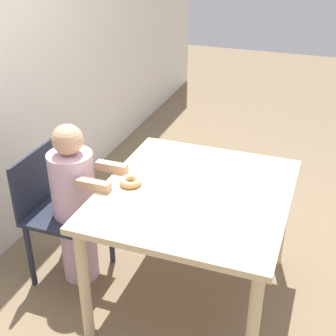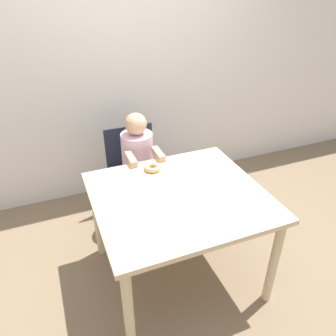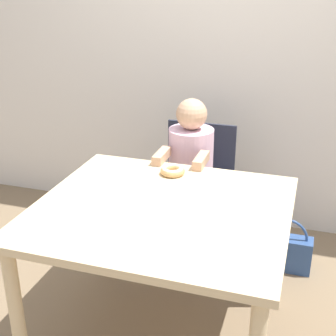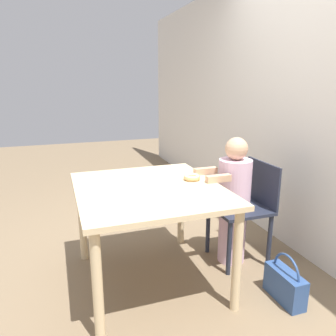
{
  "view_description": "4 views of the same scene",
  "coord_description": "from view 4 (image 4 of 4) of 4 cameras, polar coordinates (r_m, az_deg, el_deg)",
  "views": [
    {
      "loc": [
        -2.06,
        -0.6,
        2.03
      ],
      "look_at": [
        -0.02,
        0.15,
        0.86
      ],
      "focal_mm": 50.0,
      "sensor_mm": 36.0,
      "label": 1
    },
    {
      "loc": [
        -0.71,
        -1.58,
        1.98
      ],
      "look_at": [
        -0.02,
        0.15,
        0.86
      ],
      "focal_mm": 35.0,
      "sensor_mm": 36.0,
      "label": 2
    },
    {
      "loc": [
        0.58,
        -1.72,
        1.68
      ],
      "look_at": [
        -0.02,
        0.15,
        0.86
      ],
      "focal_mm": 50.0,
      "sensor_mm": 36.0,
      "label": 3
    },
    {
      "loc": [
        2.09,
        -0.58,
        1.46
      ],
      "look_at": [
        -0.02,
        0.15,
        0.86
      ],
      "focal_mm": 35.0,
      "sensor_mm": 36.0,
      "label": 4
    }
  ],
  "objects": [
    {
      "name": "donut",
      "position": [
        2.45,
        4.18,
        -1.6
      ],
      "size": [
        0.12,
        0.12,
        0.04
      ],
      "color": "tan",
      "rests_on": "dining_table"
    },
    {
      "name": "child_figure",
      "position": [
        2.69,
        11.29,
        -5.76
      ],
      "size": [
        0.27,
        0.43,
        1.04
      ],
      "color": "silver",
      "rests_on": "ground_plane"
    },
    {
      "name": "wall_back",
      "position": [
        2.86,
        24.02,
        9.56
      ],
      "size": [
        8.0,
        0.05,
        2.5
      ],
      "color": "silver",
      "rests_on": "ground_plane"
    },
    {
      "name": "ground_plane",
      "position": [
        2.62,
        -3.12,
        -18.9
      ],
      "size": [
        12.0,
        12.0,
        0.0
      ],
      "primitive_type": "plane",
      "color": "#7A664C"
    },
    {
      "name": "handbag",
      "position": [
        2.49,
        19.7,
        -18.51
      ],
      "size": [
        0.32,
        0.12,
        0.34
      ],
      "color": "#2D4C84",
      "rests_on": "ground_plane"
    },
    {
      "name": "napkin",
      "position": [
        2.29,
        -0.52,
        -3.21
      ],
      "size": [
        0.31,
        0.31,
        0.0
      ],
      "color": "white",
      "rests_on": "dining_table"
    },
    {
      "name": "chair",
      "position": [
        2.76,
        13.31,
        -6.66
      ],
      "size": [
        0.43,
        0.43,
        0.83
      ],
      "color": "#232838",
      "rests_on": "ground_plane"
    },
    {
      "name": "dining_table",
      "position": [
        2.32,
        -3.34,
        -5.57
      ],
      "size": [
        1.1,
        0.99,
        0.74
      ],
      "color": "beige",
      "rests_on": "ground_plane"
    }
  ]
}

